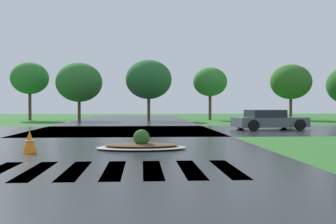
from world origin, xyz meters
The scene contains 7 objects.
asphalt_roadway centered at (0.00, 10.00, 0.00)m, with size 10.71×80.00×0.01m, color #232628.
asphalt_cross_road centered at (0.00, 19.88, 0.00)m, with size 90.00×9.64×0.01m, color #232628.
crosswalk_stripes centered at (0.00, 5.90, 0.00)m, with size 6.75×2.90×0.01m.
median_island centered at (1.09, 10.19, 0.14)m, with size 3.08×1.72×0.68m.
car_dark_suv centered at (8.77, 20.26, 0.57)m, with size 4.52×2.64×1.20m.
traffic_cone centered at (-2.44, 9.38, 0.35)m, with size 0.46×0.46×0.72m.
background_treeline centered at (6.57, 34.77, 3.68)m, with size 35.26×5.05×5.71m.
Camera 1 is at (1.10, -3.49, 1.55)m, focal length 42.79 mm.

